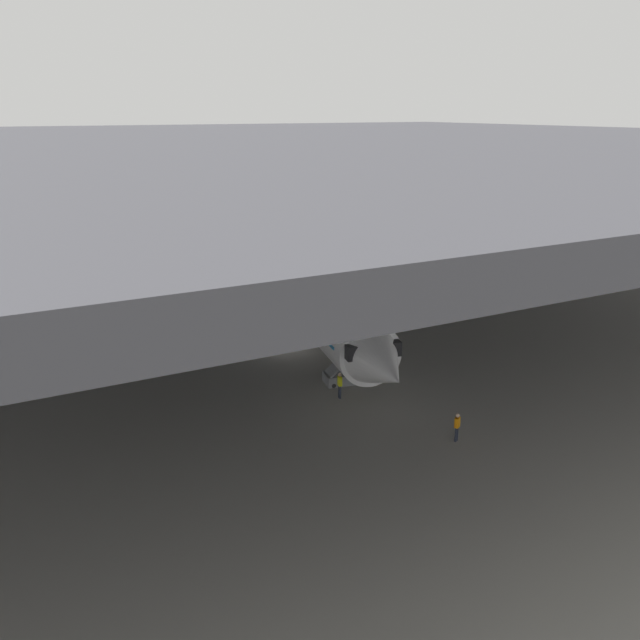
% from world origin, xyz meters
% --- Properties ---
extents(ground_plane, '(110.00, 110.00, 0.00)m').
position_xyz_m(ground_plane, '(0.00, 0.00, 0.00)').
color(ground_plane, gray).
extents(hangar_structure, '(121.00, 99.00, 15.30)m').
position_xyz_m(hangar_structure, '(-0.12, 13.79, 14.66)').
color(hangar_structure, '#4C4F54').
rests_on(hangar_structure, ground_plane).
extents(airplane_main, '(38.23, 39.05, 12.17)m').
position_xyz_m(airplane_main, '(2.47, 1.93, 3.58)').
color(airplane_main, white).
rests_on(airplane_main, ground_plane).
extents(boarding_stairs, '(4.54, 2.26, 4.80)m').
position_xyz_m(boarding_stairs, '(0.97, -8.82, 0.74)').
color(boarding_stairs, slate).
rests_on(boarding_stairs, ground_plane).
extents(crew_worker_near_nose, '(0.49, 0.37, 1.68)m').
position_xyz_m(crew_worker_near_nose, '(1.58, -18.90, 0.96)').
color(crew_worker_near_nose, '#232838').
rests_on(crew_worker_near_nose, ground_plane).
extents(crew_worker_by_stairs, '(0.28, 0.54, 1.74)m').
position_xyz_m(crew_worker_by_stairs, '(-1.30, -10.79, 1.00)').
color(crew_worker_by_stairs, '#232838').
rests_on(crew_worker_by_stairs, ground_plane).
extents(baggage_tug, '(1.58, 2.36, 0.90)m').
position_xyz_m(baggage_tug, '(10.59, 9.40, 0.53)').
color(baggage_tug, yellow).
rests_on(baggage_tug, ground_plane).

